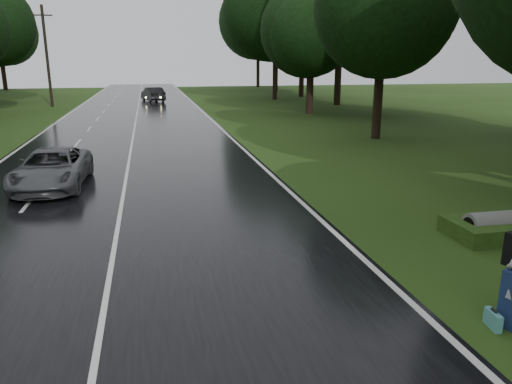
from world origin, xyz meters
TOP-DOWN VIEW (x-y plane):
  - ground at (0.00, 0.00)m, footprint 160.00×160.00m
  - road at (0.00, 20.00)m, footprint 12.00×140.00m
  - lane_center at (0.00, 20.00)m, footprint 0.12×140.00m
  - grey_car at (-2.55, 9.87)m, footprint 2.50×5.11m
  - far_car at (1.58, 48.26)m, footprint 2.78×5.05m
  - suitcase at (6.78, -2.10)m, footprint 0.19×0.45m
  - culvert at (9.81, 1.91)m, footprint 1.39×0.69m
  - utility_pole_far at (-8.50, 44.18)m, footprint 1.80×0.28m
  - tree_right_d at (14.35, 18.17)m, footprint 8.54×8.54m
  - tree_right_e at (14.80, 32.09)m, footprint 7.74×7.74m
  - tree_right_f at (15.85, 48.24)m, footprint 10.96×10.96m

SIDE VIEW (x-z plane):
  - ground at x=0.00m, z-range 0.00..0.00m
  - culvert at x=9.81m, z-range -0.35..0.35m
  - utility_pole_far at x=-8.50m, z-range -4.87..4.87m
  - tree_right_d at x=14.35m, z-range -6.67..6.67m
  - tree_right_e at x=14.80m, z-range -6.04..6.04m
  - tree_right_f at x=15.85m, z-range -8.56..8.56m
  - road at x=0.00m, z-range 0.00..0.04m
  - lane_center at x=0.00m, z-range 0.04..0.05m
  - suitcase at x=6.78m, z-range 0.00..0.31m
  - grey_car at x=-2.55m, z-range 0.04..1.44m
  - far_car at x=1.58m, z-range 0.04..1.62m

